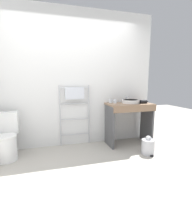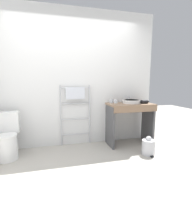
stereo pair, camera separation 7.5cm
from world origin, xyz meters
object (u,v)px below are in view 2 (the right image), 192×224
Objects in this scene: toilet at (7,139)px; cup_near_edge at (116,101)px; sink_basin at (132,101)px; cup_near_wall at (111,101)px; trash_bin at (148,147)px; hair_dryer at (144,102)px; towel_radiator at (75,102)px.

cup_near_edge reaches higher than toilet.
sink_basin is 4.56× the size of cup_near_wall.
cup_near_wall is 0.10m from cup_near_edge.
trash_bin is at bearing -60.05° from cup_near_wall.
hair_dryer is at bearing -20.87° from cup_near_edge.
towel_radiator is at bearing 174.95° from cup_near_wall.
towel_radiator is 0.74m from cup_near_wall.
toilet reaches higher than trash_bin.
cup_near_edge reaches higher than hair_dryer.
cup_near_edge is (0.07, -0.06, -0.00)m from cup_near_wall.
cup_near_edge is (-0.31, 0.09, 0.00)m from sink_basin.
trash_bin is (0.44, -0.76, -0.75)m from cup_near_wall.
hair_dryer is at bearing -13.82° from towel_radiator.
towel_radiator is 6.62× the size of hair_dryer.
sink_basin is at bearing 2.71° from toilet.
toilet is at bearing 179.82° from hair_dryer.
cup_near_edge is at bearing -39.77° from cup_near_wall.
toilet is 4.25× the size of hair_dryer.
cup_near_wall reaches higher than sink_basin.
toilet is 0.64× the size of towel_radiator.
towel_radiator is 0.82m from cup_near_edge.
towel_radiator is 3.60× the size of trash_bin.
sink_basin is (2.35, 0.11, 0.56)m from toilet.
toilet is 2.64m from hair_dryer.
trash_bin is at bearing -84.96° from sink_basin.
cup_near_edge reaches higher than sink_basin.
trash_bin is (-0.17, -0.50, -0.75)m from hair_dryer.
trash_bin is (1.18, -0.83, -0.75)m from towel_radiator.
cup_near_edge is at bearing 117.52° from trash_bin.
toilet is 2.31× the size of trash_bin.
cup_near_edge is (2.04, 0.20, 0.56)m from toilet.
sink_basin is 0.41m from cup_near_wall.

